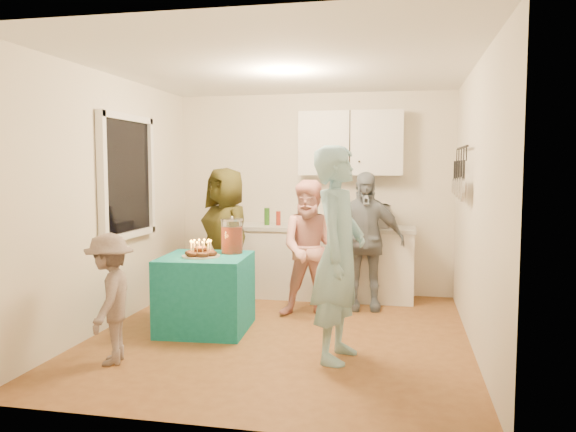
% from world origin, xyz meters
% --- Properties ---
extents(floor, '(4.00, 4.00, 0.00)m').
position_xyz_m(floor, '(0.00, 0.00, 0.00)').
color(floor, brown).
rests_on(floor, ground).
extents(ceiling, '(4.00, 4.00, 0.00)m').
position_xyz_m(ceiling, '(0.00, 0.00, 2.60)').
color(ceiling, white).
rests_on(ceiling, floor).
extents(back_wall, '(3.60, 3.60, 0.00)m').
position_xyz_m(back_wall, '(0.00, 2.00, 1.30)').
color(back_wall, silver).
rests_on(back_wall, floor).
extents(left_wall, '(4.00, 4.00, 0.00)m').
position_xyz_m(left_wall, '(-1.80, 0.00, 1.30)').
color(left_wall, silver).
rests_on(left_wall, floor).
extents(right_wall, '(4.00, 4.00, 0.00)m').
position_xyz_m(right_wall, '(1.80, 0.00, 1.30)').
color(right_wall, silver).
rests_on(right_wall, floor).
extents(window_night, '(0.04, 1.00, 1.20)m').
position_xyz_m(window_night, '(-1.77, 0.30, 1.55)').
color(window_night, black).
rests_on(window_night, left_wall).
extents(counter, '(2.20, 0.58, 0.86)m').
position_xyz_m(counter, '(0.20, 1.70, 0.43)').
color(counter, white).
rests_on(counter, floor).
extents(countertop, '(2.24, 0.62, 0.05)m').
position_xyz_m(countertop, '(0.20, 1.70, 0.89)').
color(countertop, beige).
rests_on(countertop, counter).
extents(upper_cabinet, '(1.30, 0.30, 0.80)m').
position_xyz_m(upper_cabinet, '(0.50, 1.85, 1.95)').
color(upper_cabinet, white).
rests_on(upper_cabinet, back_wall).
extents(pot_rack, '(0.12, 1.00, 0.60)m').
position_xyz_m(pot_rack, '(1.72, 0.70, 1.60)').
color(pot_rack, black).
rests_on(pot_rack, right_wall).
extents(microwave, '(0.57, 0.44, 0.28)m').
position_xyz_m(microwave, '(0.73, 1.70, 1.05)').
color(microwave, white).
rests_on(microwave, countertop).
extents(party_table, '(0.90, 0.90, 0.76)m').
position_xyz_m(party_table, '(-0.79, 0.03, 0.38)').
color(party_table, '#127C7C').
rests_on(party_table, floor).
extents(donut_cake, '(0.38, 0.38, 0.18)m').
position_xyz_m(donut_cake, '(-0.81, -0.03, 0.85)').
color(donut_cake, '#381C0C').
rests_on(donut_cake, party_table).
extents(punch_jar, '(0.22, 0.22, 0.34)m').
position_xyz_m(punch_jar, '(-0.57, 0.25, 0.93)').
color(punch_jar, red).
rests_on(punch_jar, party_table).
extents(man_birthday, '(0.54, 0.73, 1.83)m').
position_xyz_m(man_birthday, '(0.63, -0.56, 0.92)').
color(man_birthday, '#91C4D4').
rests_on(man_birthday, floor).
extents(woman_back_left, '(0.96, 0.91, 1.64)m').
position_xyz_m(woman_back_left, '(-0.86, 0.94, 0.82)').
color(woman_back_left, '#4F4A16').
rests_on(woman_back_left, floor).
extents(woman_back_center, '(0.80, 0.66, 1.51)m').
position_xyz_m(woman_back_center, '(0.19, 0.75, 0.76)').
color(woman_back_center, '#EF807C').
rests_on(woman_back_center, floor).
extents(woman_back_right, '(0.98, 0.50, 1.60)m').
position_xyz_m(woman_back_right, '(0.72, 1.21, 0.80)').
color(woman_back_right, black).
rests_on(woman_back_right, floor).
extents(child_near_left, '(0.58, 0.79, 1.10)m').
position_xyz_m(child_near_left, '(-1.24, -1.05, 0.55)').
color(child_near_left, '#665651').
rests_on(child_near_left, floor).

